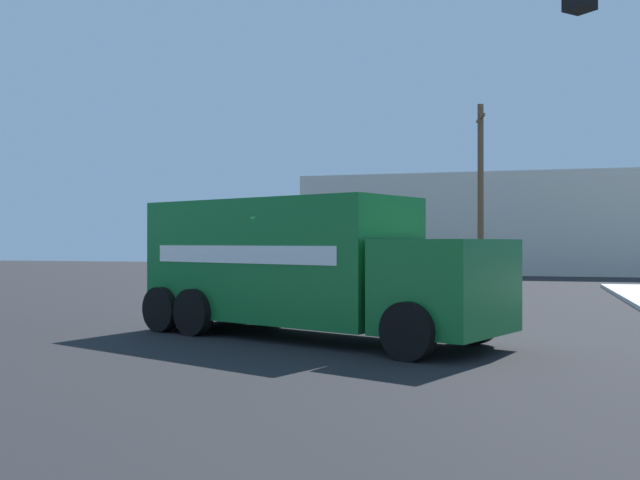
{
  "coord_description": "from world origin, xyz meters",
  "views": [
    {
      "loc": [
        4.06,
        -14.59,
        2.0
      ],
      "look_at": [
        0.1,
        -0.88,
        2.04
      ],
      "focal_mm": 40.28,
      "sensor_mm": 36.0,
      "label": 1
    }
  ],
  "objects": [
    {
      "name": "delivery_truck",
      "position": [
        -0.44,
        -0.23,
        1.5
      ],
      "size": [
        8.26,
        5.33,
        2.89
      ],
      "color": "#146B2D",
      "rests_on": "ground"
    },
    {
      "name": "building_backdrop",
      "position": [
        1.59,
        31.97,
        3.1
      ],
      "size": [
        22.86,
        6.0,
        6.19
      ],
      "primitive_type": "cube",
      "color": "beige",
      "rests_on": "ground"
    },
    {
      "name": "utility_pole",
      "position": [
        1.84,
        22.26,
        4.61
      ],
      "size": [
        0.57,
        2.18,
        8.93
      ],
      "color": "brown",
      "rests_on": "ground"
    },
    {
      "name": "ground_plane",
      "position": [
        0.0,
        0.0,
        0.0
      ],
      "size": [
        100.0,
        100.0,
        0.0
      ],
      "primitive_type": "plane",
      "color": "black"
    }
  ]
}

